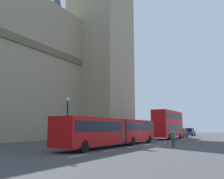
{
  "coord_description": "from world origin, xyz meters",
  "views": [
    {
      "loc": [
        -27.64,
        -10.99,
        2.0
      ],
      "look_at": [
        1.37,
        5.38,
        7.16
      ],
      "focal_mm": 39.4,
      "sensor_mm": 36.0,
      "label": 1
    }
  ],
  "objects_px": {
    "double_decker_bus": "(168,123)",
    "sedan_lead": "(181,133)",
    "traffic_cone_east": "(184,139)",
    "street_lamp": "(67,118)",
    "traffic_cone_west": "(165,142)",
    "sedan_trailing": "(190,132)",
    "pedestrian_near_cones": "(173,138)",
    "articulated_bus": "(115,130)",
    "traffic_cone_middle": "(183,140)"
  },
  "relations": [
    {
      "from": "sedan_lead",
      "to": "street_lamp",
      "type": "height_order",
      "value": "street_lamp"
    },
    {
      "from": "traffic_cone_west",
      "to": "sedan_trailing",
      "type": "bearing_deg",
      "value": 7.2
    },
    {
      "from": "articulated_bus",
      "to": "sedan_trailing",
      "type": "relative_size",
      "value": 4.01
    },
    {
      "from": "articulated_bus",
      "to": "street_lamp",
      "type": "height_order",
      "value": "street_lamp"
    },
    {
      "from": "sedan_lead",
      "to": "traffic_cone_east",
      "type": "xyz_separation_m",
      "value": [
        -12.3,
        -3.44,
        -0.63
      ]
    },
    {
      "from": "double_decker_bus",
      "to": "sedan_lead",
      "type": "relative_size",
      "value": 2.5
    },
    {
      "from": "street_lamp",
      "to": "pedestrian_near_cones",
      "type": "xyz_separation_m",
      "value": [
        4.8,
        -10.23,
        -2.14
      ]
    },
    {
      "from": "sedan_trailing",
      "to": "double_decker_bus",
      "type": "bearing_deg",
      "value": -179.14
    },
    {
      "from": "sedan_trailing",
      "to": "traffic_cone_east",
      "type": "height_order",
      "value": "sedan_trailing"
    },
    {
      "from": "traffic_cone_middle",
      "to": "traffic_cone_west",
      "type": "bearing_deg",
      "value": 177.03
    },
    {
      "from": "double_decker_bus",
      "to": "traffic_cone_east",
      "type": "height_order",
      "value": "double_decker_bus"
    },
    {
      "from": "sedan_trailing",
      "to": "street_lamp",
      "type": "xyz_separation_m",
      "value": [
        -41.08,
        4.22,
        2.14
      ]
    },
    {
      "from": "sedan_trailing",
      "to": "traffic_cone_east",
      "type": "relative_size",
      "value": 7.59
    },
    {
      "from": "traffic_cone_west",
      "to": "street_lamp",
      "type": "bearing_deg",
      "value": 133.23
    },
    {
      "from": "double_decker_bus",
      "to": "traffic_cone_east",
      "type": "xyz_separation_m",
      "value": [
        -4.15,
        -3.66,
        -2.43
      ]
    },
    {
      "from": "double_decker_bus",
      "to": "sedan_trailing",
      "type": "distance_m",
      "value": 18.78
    },
    {
      "from": "traffic_cone_middle",
      "to": "traffic_cone_east",
      "type": "xyz_separation_m",
      "value": [
        3.39,
        0.61,
        0.0
      ]
    },
    {
      "from": "pedestrian_near_cones",
      "to": "articulated_bus",
      "type": "bearing_deg",
      "value": 111.71
    },
    {
      "from": "articulated_bus",
      "to": "street_lamp",
      "type": "distance_m",
      "value": 5.33
    },
    {
      "from": "traffic_cone_middle",
      "to": "articulated_bus",
      "type": "bearing_deg",
      "value": 160.9
    },
    {
      "from": "double_decker_bus",
      "to": "pedestrian_near_cones",
      "type": "distance_m",
      "value": 18.58
    },
    {
      "from": "traffic_cone_middle",
      "to": "pedestrian_near_cones",
      "type": "relative_size",
      "value": 0.34
    },
    {
      "from": "traffic_cone_east",
      "to": "traffic_cone_middle",
      "type": "bearing_deg",
      "value": -169.8
    },
    {
      "from": "street_lamp",
      "to": "pedestrian_near_cones",
      "type": "distance_m",
      "value": 11.5
    },
    {
      "from": "double_decker_bus",
      "to": "traffic_cone_east",
      "type": "distance_m",
      "value": 6.04
    },
    {
      "from": "double_decker_bus",
      "to": "street_lamp",
      "type": "xyz_separation_m",
      "value": [
        -22.38,
        4.5,
        0.35
      ]
    },
    {
      "from": "articulated_bus",
      "to": "pedestrian_near_cones",
      "type": "height_order",
      "value": "articulated_bus"
    },
    {
      "from": "double_decker_bus",
      "to": "pedestrian_near_cones",
      "type": "height_order",
      "value": "double_decker_bus"
    },
    {
      "from": "sedan_lead",
      "to": "traffic_cone_middle",
      "type": "xyz_separation_m",
      "value": [
        -15.69,
        -4.05,
        -0.63
      ]
    },
    {
      "from": "articulated_bus",
      "to": "pedestrian_near_cones",
      "type": "xyz_separation_m",
      "value": [
        2.28,
        -5.72,
        -0.83
      ]
    },
    {
      "from": "traffic_cone_west",
      "to": "traffic_cone_east",
      "type": "distance_m",
      "value": 10.33
    },
    {
      "from": "sedan_trailing",
      "to": "traffic_cone_middle",
      "type": "bearing_deg",
      "value": -170.16
    },
    {
      "from": "traffic_cone_east",
      "to": "articulated_bus",
      "type": "bearing_deg",
      "value": 166.9
    },
    {
      "from": "articulated_bus",
      "to": "sedan_trailing",
      "type": "distance_m",
      "value": 38.57
    },
    {
      "from": "traffic_cone_west",
      "to": "pedestrian_near_cones",
      "type": "height_order",
      "value": "pedestrian_near_cones"
    },
    {
      "from": "traffic_cone_east",
      "to": "traffic_cone_west",
      "type": "bearing_deg",
      "value": -178.62
    },
    {
      "from": "sedan_trailing",
      "to": "traffic_cone_east",
      "type": "xyz_separation_m",
      "value": [
        -22.85,
        -3.94,
        -0.63
      ]
    },
    {
      "from": "pedestrian_near_cones",
      "to": "double_decker_bus",
      "type": "bearing_deg",
      "value": 18.03
    },
    {
      "from": "traffic_cone_east",
      "to": "street_lamp",
      "type": "height_order",
      "value": "street_lamp"
    },
    {
      "from": "sedan_trailing",
      "to": "pedestrian_near_cones",
      "type": "relative_size",
      "value": 2.6
    },
    {
      "from": "traffic_cone_east",
      "to": "street_lamp",
      "type": "relative_size",
      "value": 0.11
    },
    {
      "from": "double_decker_bus",
      "to": "sedan_lead",
      "type": "height_order",
      "value": "double_decker_bus"
    },
    {
      "from": "sedan_lead",
      "to": "traffic_cone_east",
      "type": "relative_size",
      "value": 7.59
    },
    {
      "from": "pedestrian_near_cones",
      "to": "traffic_cone_west",
      "type": "bearing_deg",
      "value": 30.28
    },
    {
      "from": "sedan_trailing",
      "to": "traffic_cone_middle",
      "type": "height_order",
      "value": "sedan_trailing"
    },
    {
      "from": "traffic_cone_east",
      "to": "pedestrian_near_cones",
      "type": "xyz_separation_m",
      "value": [
        -13.43,
        -2.06,
        0.63
      ]
    },
    {
      "from": "traffic_cone_west",
      "to": "articulated_bus",
      "type": "bearing_deg",
      "value": 144.05
    },
    {
      "from": "traffic_cone_middle",
      "to": "sedan_lead",
      "type": "bearing_deg",
      "value": 14.46
    },
    {
      "from": "articulated_bus",
      "to": "pedestrian_near_cones",
      "type": "bearing_deg",
      "value": -68.29
    },
    {
      "from": "double_decker_bus",
      "to": "sedan_trailing",
      "type": "bearing_deg",
      "value": 0.86
    }
  ]
}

